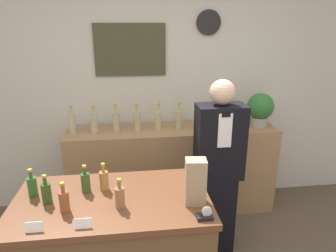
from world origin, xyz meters
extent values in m
cube|color=beige|center=(0.00, 2.00, 1.35)|extent=(5.20, 0.06, 2.70)
cube|color=#3D3D26|center=(-0.24, 1.96, 1.76)|extent=(0.74, 0.02, 0.53)
cylinder|color=black|center=(0.58, 1.95, 2.03)|extent=(0.25, 0.03, 0.25)
cube|color=#9E754C|center=(0.17, 1.71, 0.48)|extent=(2.21, 0.47, 0.96)
cube|color=brown|center=(-0.40, 0.42, 0.94)|extent=(1.23, 0.70, 0.04)
cube|color=black|center=(0.48, 1.04, 0.37)|extent=(0.31, 0.24, 0.74)
cube|color=black|center=(0.48, 1.04, 1.06)|extent=(0.40, 0.24, 0.64)
cube|color=white|center=(0.48, 0.91, 1.20)|extent=(0.11, 0.01, 0.28)
cube|color=black|center=(0.48, 0.91, 1.33)|extent=(0.07, 0.01, 0.03)
sphere|color=#DBB293|center=(0.48, 1.04, 1.49)|extent=(0.21, 0.21, 0.21)
cylinder|color=#9E998E|center=(1.11, 1.68, 1.01)|extent=(0.17, 0.17, 0.10)
sphere|color=#2D6B2D|center=(1.11, 1.68, 1.18)|extent=(0.28, 0.28, 0.28)
cube|color=tan|center=(0.11, 0.31, 1.11)|extent=(0.13, 0.11, 0.29)
cube|color=black|center=(0.13, 0.15, 0.97)|extent=(0.09, 0.06, 0.02)
cylinder|color=silver|center=(0.14, 0.15, 1.01)|extent=(0.06, 0.02, 0.06)
cube|color=white|center=(-0.79, 0.14, 0.99)|extent=(0.09, 0.02, 0.06)
cube|color=white|center=(-0.54, 0.14, 0.99)|extent=(0.09, 0.02, 0.06)
cylinder|color=#2C5A28|center=(-0.90, 0.51, 1.03)|extent=(0.06, 0.06, 0.13)
cylinder|color=#2C5A28|center=(-0.90, 0.51, 1.11)|extent=(0.02, 0.02, 0.05)
cylinder|color=#B29933|center=(-0.90, 0.51, 1.14)|extent=(0.03, 0.03, 0.02)
cylinder|color=#2D4B1C|center=(-0.79, 0.42, 1.03)|extent=(0.06, 0.06, 0.13)
cylinder|color=#2D4B1C|center=(-0.79, 0.42, 1.11)|extent=(0.02, 0.02, 0.05)
cylinder|color=#B29933|center=(-0.79, 0.42, 1.14)|extent=(0.03, 0.03, 0.02)
cylinder|color=brown|center=(-0.66, 0.31, 1.03)|extent=(0.06, 0.06, 0.13)
cylinder|color=brown|center=(-0.66, 0.31, 1.11)|extent=(0.02, 0.02, 0.05)
cylinder|color=#B29933|center=(-0.66, 0.31, 1.14)|extent=(0.03, 0.03, 0.02)
cylinder|color=#355122|center=(-0.57, 0.52, 1.03)|extent=(0.06, 0.06, 0.13)
cylinder|color=#355122|center=(-0.57, 0.52, 1.11)|extent=(0.02, 0.02, 0.05)
cylinder|color=#B29933|center=(-0.57, 0.52, 1.14)|extent=(0.03, 0.03, 0.02)
cylinder|color=#A27339|center=(-0.45, 0.54, 1.03)|extent=(0.06, 0.06, 0.13)
cylinder|color=#A27339|center=(-0.45, 0.54, 1.11)|extent=(0.02, 0.02, 0.05)
cylinder|color=#B29933|center=(-0.45, 0.54, 1.14)|extent=(0.03, 0.03, 0.02)
cylinder|color=#94623D|center=(-0.34, 0.32, 1.03)|extent=(0.06, 0.06, 0.13)
cylinder|color=#94623D|center=(-0.34, 0.32, 1.11)|extent=(0.02, 0.02, 0.05)
cylinder|color=#B29933|center=(-0.34, 0.32, 1.14)|extent=(0.03, 0.03, 0.02)
cylinder|color=tan|center=(-0.85, 1.71, 1.06)|extent=(0.07, 0.07, 0.19)
cylinder|color=tan|center=(-0.85, 1.71, 1.19)|extent=(0.03, 0.03, 0.07)
cylinder|color=#B29933|center=(-0.85, 1.71, 1.23)|extent=(0.03, 0.03, 0.02)
cylinder|color=tan|center=(-0.64, 1.69, 1.06)|extent=(0.07, 0.07, 0.19)
cylinder|color=tan|center=(-0.64, 1.69, 1.19)|extent=(0.03, 0.03, 0.07)
cylinder|color=#B29933|center=(-0.64, 1.69, 1.23)|extent=(0.03, 0.03, 0.02)
cylinder|color=tan|center=(-0.42, 1.72, 1.06)|extent=(0.07, 0.07, 0.19)
cylinder|color=tan|center=(-0.42, 1.72, 1.19)|extent=(0.03, 0.03, 0.07)
cylinder|color=#B29933|center=(-0.42, 1.72, 1.23)|extent=(0.03, 0.03, 0.02)
cylinder|color=tan|center=(-0.20, 1.72, 1.06)|extent=(0.07, 0.07, 0.19)
cylinder|color=tan|center=(-0.20, 1.72, 1.19)|extent=(0.03, 0.03, 0.07)
cylinder|color=#B29933|center=(-0.20, 1.72, 1.23)|extent=(0.03, 0.03, 0.02)
cylinder|color=tan|center=(0.02, 1.70, 1.06)|extent=(0.07, 0.07, 0.19)
cylinder|color=tan|center=(0.02, 1.70, 1.19)|extent=(0.03, 0.03, 0.07)
cylinder|color=#B29933|center=(0.02, 1.70, 1.23)|extent=(0.03, 0.03, 0.02)
cylinder|color=tan|center=(0.24, 1.70, 1.06)|extent=(0.07, 0.07, 0.19)
cylinder|color=tan|center=(0.24, 1.70, 1.19)|extent=(0.03, 0.03, 0.07)
cylinder|color=#B29933|center=(0.24, 1.70, 1.23)|extent=(0.03, 0.03, 0.02)
cylinder|color=tan|center=(0.45, 1.69, 1.06)|extent=(0.07, 0.07, 0.19)
cylinder|color=tan|center=(0.45, 1.69, 1.19)|extent=(0.03, 0.03, 0.07)
cylinder|color=#B29933|center=(0.45, 1.69, 1.23)|extent=(0.03, 0.03, 0.02)
cylinder|color=tan|center=(0.67, 1.71, 1.06)|extent=(0.07, 0.07, 0.19)
cylinder|color=tan|center=(0.67, 1.71, 1.19)|extent=(0.03, 0.03, 0.07)
cylinder|color=#B29933|center=(0.67, 1.71, 1.23)|extent=(0.03, 0.03, 0.02)
cylinder|color=tan|center=(0.89, 1.70, 1.06)|extent=(0.07, 0.07, 0.19)
cylinder|color=tan|center=(0.89, 1.70, 1.19)|extent=(0.03, 0.03, 0.07)
cylinder|color=#B29933|center=(0.89, 1.70, 1.23)|extent=(0.03, 0.03, 0.02)
camera|label=1|loc=(-0.25, -1.25, 1.99)|focal=32.00mm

